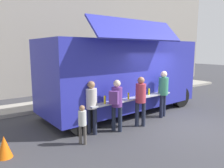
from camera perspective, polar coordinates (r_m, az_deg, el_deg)
The scene contains 11 objects.
ground_plane at distance 7.86m, azimuth 17.74°, elevation -10.55°, with size 60.00×60.00×0.00m, color #38383D.
curb_strip at distance 9.97m, azimuth -26.01°, elevation -6.42°, with size 28.00×1.60×0.15m, color #9E998E.
building_behind at distance 13.83m, azimuth -25.98°, elevation 17.13°, with size 32.00×2.40×9.45m, color gray.
food_truck_main at distance 8.86m, azimuth 2.83°, elevation 2.74°, with size 6.71×3.39×3.60m.
traffic_cone_orange at distance 5.99m, azimuth -26.57°, elevation -14.62°, with size 0.36×0.36×0.55m, color orange.
trash_bin at distance 13.42m, azimuth 10.32°, elevation 0.09°, with size 0.60×0.60×1.03m, color #2D653A.
customer_front_ordering at distance 7.28m, azimuth 7.58°, elevation -3.46°, with size 0.35×0.35×1.70m.
customer_mid_with_backpack at distance 6.74m, azimuth 1.19°, elevation -4.37°, with size 0.54×0.48×1.66m.
customer_rear_waiting at distance 6.59m, azimuth -5.45°, elevation -4.96°, with size 0.34×0.34×1.66m.
customer_extra_browsing at distance 8.45m, azimuth 13.39°, elevation -1.51°, with size 0.36×0.36×1.79m.
child_near_queue at distance 6.01m, azimuth -7.84°, elevation -9.69°, with size 0.22×0.22×1.10m.
Camera 1 is at (-5.99, -4.38, 2.59)m, focal length 34.60 mm.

